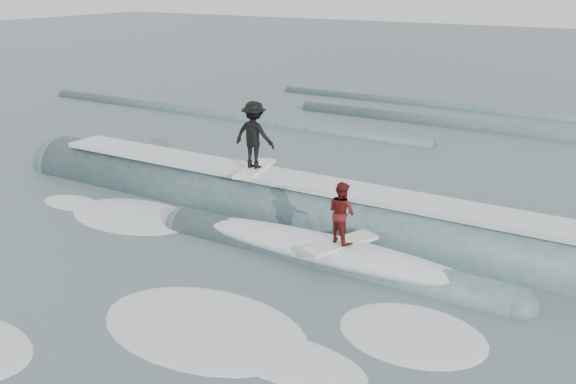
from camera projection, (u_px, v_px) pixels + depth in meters
The scene contains 6 objects.
ground at pixel (213, 277), 14.81m from camera, with size 160.00×160.00×0.00m, color #3F575C.
breaking_wave at pixel (308, 222), 17.94m from camera, with size 22.30×3.88×2.19m.
surfer_black at pixel (254, 137), 18.47m from camera, with size 1.28×2.07×2.05m.
surfer_red at pixel (341, 217), 15.06m from camera, with size 1.26×2.06×1.59m.
whitewater at pixel (183, 293), 14.04m from camera, with size 14.03×8.73×0.10m.
far_swells at pixel (406, 122), 30.17m from camera, with size 35.76×8.65×0.80m.
Camera 1 is at (8.45, -10.51, 6.64)m, focal length 40.00 mm.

